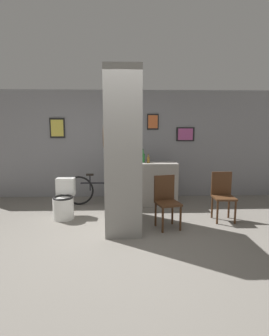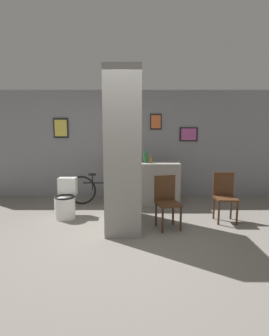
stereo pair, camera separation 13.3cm
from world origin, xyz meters
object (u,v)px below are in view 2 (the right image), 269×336
(toilet, at_px, (64,201))
(bicycle, at_px, (103,189))
(chair_near_pillar, at_px, (166,199))
(bottle_tall, at_px, (144,157))
(chair_by_doorway, at_px, (223,195))

(toilet, height_order, bicycle, toilet)
(chair_near_pillar, relative_size, bottle_tall, 2.82)
(chair_by_doorway, xyz_separation_m, bottle_tall, (-1.41, 1.08, 0.57))
(chair_near_pillar, bearing_deg, bottle_tall, 87.74)
(chair_near_pillar, distance_m, bicycle, 1.87)
(toilet, xyz_separation_m, bicycle, (0.63, 0.86, 0.03))
(toilet, relative_size, bottle_tall, 2.32)
(toilet, xyz_separation_m, chair_near_pillar, (1.86, -0.53, 0.18))
(chair_by_doorway, height_order, bottle_tall, bottle_tall)
(bottle_tall, bearing_deg, toilet, -150.34)
(toilet, bearing_deg, chair_near_pillar, -16.01)
(chair_near_pillar, xyz_separation_m, bicycle, (-1.23, 1.40, -0.15))
(toilet, height_order, bottle_tall, bottle_tall)
(toilet, distance_m, chair_by_doorway, 2.97)
(chair_near_pillar, bearing_deg, chair_by_doorway, 2.20)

